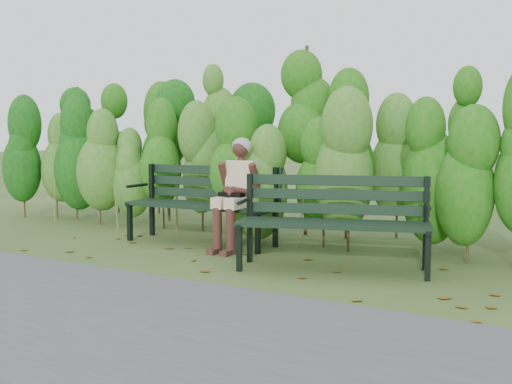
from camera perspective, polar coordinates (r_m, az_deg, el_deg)
The scene contains 7 objects.
ground at distance 6.56m, azimuth -1.55°, elevation -6.79°, with size 80.00×80.00×0.00m, color #375525.
footpath at distance 4.89m, azimuth -15.54°, elevation -11.23°, with size 60.00×2.50×0.01m, color #474749.
hedge_band at distance 8.05m, azimuth 5.44°, elevation 4.49°, with size 11.04×1.67×2.42m.
leaf_litter at distance 6.23m, azimuth 3.04°, elevation -7.43°, with size 5.65×2.13×0.01m.
bench_left at distance 7.74m, azimuth -4.92°, elevation -0.53°, with size 2.02×0.74×1.00m.
bench_right at distance 6.25m, azimuth 7.43°, elevation -2.11°, with size 2.04×1.19×0.97m.
seated_woman at distance 7.25m, azimuth -1.86°, elevation 0.61°, with size 0.52×0.77×1.36m.
Camera 1 is at (3.38, -5.45, 1.39)m, focal length 42.00 mm.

